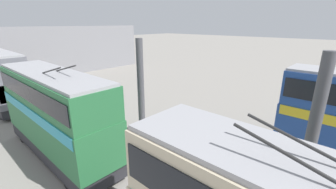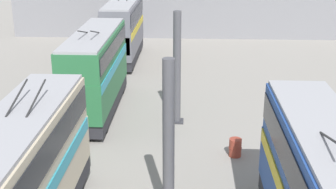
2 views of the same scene
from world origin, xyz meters
name	(u,v)px [view 2 (image 2 of 2)]	position (x,y,z in m)	size (l,w,h in m)	color
depot_back_wall	(184,4)	(36.53, 0.00, 3.54)	(0.50, 36.00, 7.09)	gray
support_column_near	(169,147)	(3.90, 0.00, 3.20)	(0.82, 0.82, 6.64)	#4C4C51
support_column_far	(177,71)	(13.90, 0.00, 3.20)	(0.82, 0.82, 6.64)	#4C4C51
bus_right_near	(21,176)	(2.19, 5.06, 2.81)	(10.32, 2.54, 5.57)	black
bus_right_mid	(95,67)	(15.40, 5.06, 2.88)	(9.69, 2.54, 5.68)	black
bus_right_far	(123,27)	(27.61, 5.06, 2.91)	(9.24, 2.54, 5.76)	black
person_aisle_midway	(170,122)	(11.79, 0.29, 0.88)	(0.27, 0.44, 1.68)	#384251
oil_drum	(235,147)	(9.59, -3.11, 0.47)	(0.66, 0.66, 0.94)	#933828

